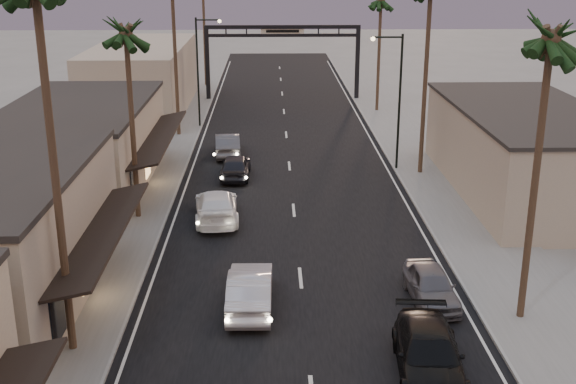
{
  "coord_description": "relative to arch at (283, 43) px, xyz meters",
  "views": [
    {
      "loc": [
        -1.33,
        -1.5,
        13.83
      ],
      "look_at": [
        -0.44,
        32.77,
        2.5
      ],
      "focal_mm": 45.0,
      "sensor_mm": 36.0,
      "label": 1
    }
  ],
  "objects": [
    {
      "name": "ground",
      "position": [
        0.0,
        -30.0,
        -5.53
      ],
      "size": [
        200.0,
        200.0,
        0.0
      ],
      "primitive_type": "plane",
      "color": "slate",
      "rests_on": "ground"
    },
    {
      "name": "road",
      "position": [
        0.0,
        -25.0,
        -5.53
      ],
      "size": [
        14.0,
        120.0,
        0.02
      ],
      "primitive_type": "cube",
      "color": "black",
      "rests_on": "ground"
    },
    {
      "name": "sidewalk_left",
      "position": [
        -9.5,
        -18.0,
        -5.47
      ],
      "size": [
        5.0,
        92.0,
        0.12
      ],
      "primitive_type": "cube",
      "color": "slate",
      "rests_on": "ground"
    },
    {
      "name": "sidewalk_right",
      "position": [
        9.5,
        -18.0,
        -5.47
      ],
      "size": [
        5.0,
        92.0,
        0.12
      ],
      "primitive_type": "cube",
      "color": "slate",
      "rests_on": "ground"
    },
    {
      "name": "storefront_far",
      "position": [
        -13.0,
        -28.0,
        -3.03
      ],
      "size": [
        8.0,
        16.0,
        5.0
      ],
      "primitive_type": "cube",
      "color": "tan",
      "rests_on": "ground"
    },
    {
      "name": "storefront_dist",
      "position": [
        -13.0,
        -5.0,
        -2.53
      ],
      "size": [
        8.0,
        20.0,
        6.0
      ],
      "primitive_type": "cube",
      "color": "gray",
      "rests_on": "ground"
    },
    {
      "name": "building_right",
      "position": [
        14.0,
        -30.0,
        -3.03
      ],
      "size": [
        8.0,
        18.0,
        5.0
      ],
      "primitive_type": "cube",
      "color": "gray",
      "rests_on": "ground"
    },
    {
      "name": "arch",
      "position": [
        0.0,
        0.0,
        0.0
      ],
      "size": [
        15.2,
        0.4,
        7.27
      ],
      "color": "black",
      "rests_on": "ground"
    },
    {
      "name": "streetlight_right",
      "position": [
        6.92,
        -25.0,
        -0.2
      ],
      "size": [
        2.13,
        0.3,
        9.0
      ],
      "color": "black",
      "rests_on": "ground"
    },
    {
      "name": "streetlight_left",
      "position": [
        -6.92,
        -12.0,
        -0.2
      ],
      "size": [
        2.13,
        0.3,
        9.0
      ],
      "color": "black",
      "rests_on": "ground"
    },
    {
      "name": "palm_lc",
      "position": [
        -8.6,
        -34.0,
        4.94
      ],
      "size": [
        3.2,
        3.2,
        12.2
      ],
      "color": "#38281C",
      "rests_on": "ground"
    },
    {
      "name": "palm_ra",
      "position": [
        8.6,
        -46.0,
        5.91
      ],
      "size": [
        3.2,
        3.2,
        13.2
      ],
      "color": "#38281C",
      "rests_on": "ground"
    },
    {
      "name": "oncoming_silver",
      "position": [
        -2.18,
        -44.78,
        -4.7
      ],
      "size": [
        1.83,
        5.07,
        1.66
      ],
      "primitive_type": "imported",
      "rotation": [
        0.0,
        0.0,
        3.13
      ],
      "color": "#B0AFB5",
      "rests_on": "ground"
    },
    {
      "name": "oncoming_white",
      "position": [
        -4.26,
        -34.42,
        -4.72
      ],
      "size": [
        2.75,
        5.79,
        1.63
      ],
      "primitive_type": "imported",
      "rotation": [
        0.0,
        0.0,
        3.23
      ],
      "color": "white",
      "rests_on": "ground"
    },
    {
      "name": "oncoming_dgrey",
      "position": [
        -3.56,
        -26.59,
        -4.75
      ],
      "size": [
        1.95,
        4.61,
        1.56
      ],
      "primitive_type": "imported",
      "rotation": [
        0.0,
        0.0,
        3.12
      ],
      "color": "black",
      "rests_on": "ground"
    },
    {
      "name": "oncoming_grey_far",
      "position": [
        -4.38,
        -21.09,
        -4.73
      ],
      "size": [
        2.09,
        5.02,
        1.61
      ],
      "primitive_type": "imported",
      "rotation": [
        0.0,
        0.0,
        3.22
      ],
      "color": "#48484C",
      "rests_on": "ground"
    },
    {
      "name": "curbside_black",
      "position": [
        4.07,
        -49.94,
        -4.74
      ],
      "size": [
        2.66,
        5.65,
        1.59
      ],
      "primitive_type": "imported",
      "rotation": [
        0.0,
        0.0,
        -0.08
      ],
      "color": "black",
      "rests_on": "ground"
    },
    {
      "name": "curbside_grey",
      "position": [
        5.34,
        -44.44,
        -4.79
      ],
      "size": [
        1.92,
        4.41,
        1.48
      ],
      "primitive_type": "imported",
      "rotation": [
        0.0,
        0.0,
        0.04
      ],
      "color": "#545359",
      "rests_on": "ground"
    }
  ]
}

